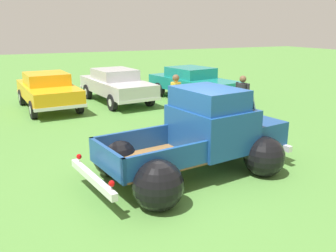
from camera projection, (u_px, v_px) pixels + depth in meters
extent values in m
plane|color=#548C3D|center=(188.00, 175.00, 8.16)|extent=(80.00, 80.00, 0.00)
cylinder|color=black|center=(213.00, 138.00, 9.53)|extent=(0.78, 0.32, 0.76)
cylinder|color=silver|center=(213.00, 138.00, 9.53)|extent=(0.37, 0.28, 0.34)
cylinder|color=black|center=(263.00, 158.00, 8.13)|extent=(0.78, 0.32, 0.76)
cylinder|color=silver|center=(263.00, 158.00, 8.13)|extent=(0.37, 0.28, 0.34)
cylinder|color=black|center=(116.00, 159.00, 8.05)|extent=(0.78, 0.32, 0.76)
cylinder|color=silver|center=(116.00, 159.00, 8.05)|extent=(0.37, 0.28, 0.34)
cylinder|color=black|center=(157.00, 187.00, 6.65)|extent=(0.78, 0.32, 0.76)
cylinder|color=silver|center=(157.00, 187.00, 6.65)|extent=(0.37, 0.28, 0.34)
sphere|color=black|center=(114.00, 156.00, 8.07)|extent=(1.09, 1.09, 0.96)
sphere|color=black|center=(158.00, 185.00, 6.59)|extent=(1.09, 1.09, 0.96)
cube|color=olive|center=(151.00, 161.00, 7.52)|extent=(2.25, 1.81, 0.04)
cube|color=#19478C|center=(134.00, 141.00, 8.04)|extent=(2.04, 0.37, 0.50)
cube|color=#19478C|center=(171.00, 161.00, 6.87)|extent=(2.04, 0.37, 0.50)
cube|color=#19478C|center=(189.00, 142.00, 7.98)|extent=(0.29, 1.54, 0.50)
cube|color=#19478C|center=(107.00, 160.00, 6.93)|extent=(0.29, 1.54, 0.50)
cube|color=#19478C|center=(211.00, 128.00, 8.24)|extent=(1.67, 1.89, 0.95)
cube|color=#19478C|center=(209.00, 98.00, 8.00)|extent=(1.35, 1.69, 0.45)
cube|color=#8CADB7|center=(231.00, 96.00, 8.35)|extent=(0.35, 1.47, 0.38)
cube|color=#19478C|center=(244.00, 129.00, 8.85)|extent=(1.46, 1.78, 0.55)
sphere|color=black|center=(212.00, 137.00, 9.55)|extent=(1.04, 1.04, 0.92)
sphere|color=black|center=(264.00, 157.00, 8.10)|extent=(1.04, 1.04, 0.92)
cube|color=silver|center=(92.00, 178.00, 6.85)|extent=(0.40, 1.98, 0.14)
cube|color=silver|center=(259.00, 139.00, 9.23)|extent=(0.40, 1.98, 0.14)
sphere|color=red|center=(79.00, 157.00, 7.46)|extent=(0.12, 0.12, 0.11)
sphere|color=red|center=(112.00, 183.00, 6.19)|extent=(0.12, 0.12, 0.11)
cylinder|color=black|center=(79.00, 105.00, 13.81)|extent=(0.24, 0.67, 0.66)
cylinder|color=silver|center=(79.00, 105.00, 13.81)|extent=(0.23, 0.31, 0.30)
cylinder|color=black|center=(33.00, 110.00, 13.02)|extent=(0.24, 0.67, 0.66)
cylinder|color=silver|center=(33.00, 110.00, 13.02)|extent=(0.23, 0.31, 0.30)
cylinder|color=black|center=(62.00, 94.00, 16.07)|extent=(0.24, 0.67, 0.66)
cylinder|color=silver|center=(62.00, 94.00, 16.07)|extent=(0.23, 0.31, 0.30)
cylinder|color=black|center=(22.00, 97.00, 15.28)|extent=(0.24, 0.67, 0.66)
cylinder|color=silver|center=(22.00, 97.00, 15.28)|extent=(0.23, 0.31, 0.30)
cube|color=#F2A819|center=(48.00, 92.00, 14.44)|extent=(2.08, 4.32, 0.55)
cube|color=#F2A819|center=(46.00, 79.00, 14.45)|extent=(1.67, 1.87, 0.45)
cube|color=silver|center=(39.00, 90.00, 16.25)|extent=(1.86, 0.23, 0.12)
cube|color=silver|center=(61.00, 108.00, 12.78)|extent=(1.86, 0.23, 0.12)
cylinder|color=black|center=(149.00, 98.00, 15.07)|extent=(0.27, 0.68, 0.66)
cylinder|color=silver|center=(149.00, 98.00, 15.07)|extent=(0.24, 0.32, 0.30)
cylinder|color=black|center=(112.00, 102.00, 14.24)|extent=(0.27, 0.68, 0.66)
cylinder|color=silver|center=(112.00, 102.00, 14.24)|extent=(0.24, 0.32, 0.30)
cylinder|color=black|center=(121.00, 88.00, 17.43)|extent=(0.27, 0.68, 0.66)
cylinder|color=silver|center=(121.00, 88.00, 17.43)|extent=(0.24, 0.32, 0.30)
cylinder|color=black|center=(88.00, 92.00, 16.60)|extent=(0.27, 0.68, 0.66)
cylinder|color=silver|center=(88.00, 92.00, 16.60)|extent=(0.24, 0.32, 0.30)
cube|color=silver|center=(117.00, 86.00, 15.74)|extent=(2.24, 4.63, 0.55)
cube|color=silver|center=(115.00, 74.00, 15.75)|extent=(1.73, 2.03, 0.45)
cube|color=silver|center=(99.00, 85.00, 17.61)|extent=(1.84, 0.29, 0.12)
cube|color=silver|center=(140.00, 101.00, 14.00)|extent=(1.84, 0.29, 0.12)
cylinder|color=black|center=(229.00, 95.00, 15.82)|extent=(0.32, 0.69, 0.66)
cylinder|color=silver|center=(229.00, 95.00, 15.82)|extent=(0.26, 0.33, 0.30)
cylinder|color=black|center=(199.00, 99.00, 14.86)|extent=(0.32, 0.69, 0.66)
cylinder|color=silver|center=(199.00, 99.00, 14.86)|extent=(0.26, 0.33, 0.30)
cylinder|color=black|center=(188.00, 86.00, 18.07)|extent=(0.32, 0.69, 0.66)
cylinder|color=silver|center=(188.00, 86.00, 18.07)|extent=(0.26, 0.33, 0.30)
cylinder|color=black|center=(159.00, 90.00, 17.11)|extent=(0.32, 0.69, 0.66)
cylinder|color=silver|center=(159.00, 90.00, 17.11)|extent=(0.26, 0.33, 0.30)
cube|color=teal|center=(193.00, 84.00, 16.36)|extent=(2.61, 4.75, 0.55)
cube|color=teal|center=(190.00, 72.00, 16.37)|extent=(1.90, 2.14, 0.45)
cube|color=silver|center=(165.00, 83.00, 18.16)|extent=(1.87, 0.44, 0.12)
cube|color=silver|center=(227.00, 97.00, 14.71)|extent=(1.87, 0.44, 0.12)
cylinder|color=navy|center=(243.00, 114.00, 11.98)|extent=(0.19, 0.19, 0.82)
cylinder|color=navy|center=(239.00, 114.00, 12.10)|extent=(0.19, 0.19, 0.82)
cylinder|color=#26262B|center=(242.00, 93.00, 11.85)|extent=(0.43, 0.43, 0.61)
cylinder|color=#26262B|center=(248.00, 93.00, 11.69)|extent=(0.11, 0.11, 0.58)
cylinder|color=#26262B|center=(237.00, 91.00, 12.00)|extent=(0.11, 0.11, 0.58)
sphere|color=brown|center=(243.00, 79.00, 11.73)|extent=(0.28, 0.28, 0.22)
cylinder|color=black|center=(176.00, 113.00, 12.17)|extent=(0.21, 0.21, 0.83)
cylinder|color=black|center=(175.00, 114.00, 12.00)|extent=(0.21, 0.21, 0.83)
cylinder|color=gold|center=(176.00, 92.00, 11.89)|extent=(0.47, 0.47, 0.63)
cylinder|color=gold|center=(176.00, 90.00, 12.09)|extent=(0.12, 0.12, 0.59)
cylinder|color=gold|center=(175.00, 92.00, 11.67)|extent=(0.12, 0.12, 0.59)
sphere|color=brown|center=(176.00, 78.00, 11.77)|extent=(0.31, 0.31, 0.23)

